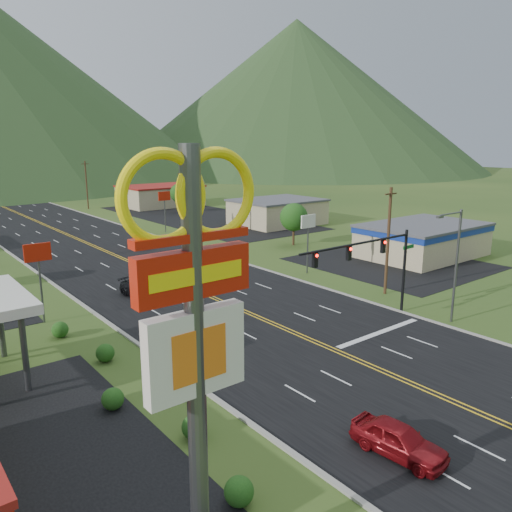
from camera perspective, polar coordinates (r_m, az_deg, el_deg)
ground at (r=29.51m, az=26.93°, el=-16.96°), size 500.00×500.00×0.00m
road at (r=29.51m, az=26.93°, el=-16.96°), size 20.00×460.00×0.04m
pylon_sign at (r=14.51m, az=-7.09°, el=-6.22°), size 4.32×0.60×14.00m
traffic_signal at (r=39.65m, az=13.37°, el=-0.06°), size 13.10×0.43×7.00m
streetlight_east at (r=41.35m, az=21.77°, el=-0.32°), size 3.28×0.25×9.00m
building_east_near at (r=65.33m, az=18.54°, el=1.94°), size 15.40×10.40×4.10m
building_east_mid at (r=86.46m, az=2.46°, el=5.09°), size 14.40×11.40×4.30m
building_east_far at (r=113.13m, az=-10.87°, el=6.80°), size 16.40×12.40×4.50m
pole_sign_west_a at (r=41.98m, az=-23.62°, el=-0.48°), size 2.00×0.18×6.40m
pole_sign_east_a at (r=53.66m, az=5.98°, el=3.28°), size 2.00×0.18×6.40m
pole_sign_east_b at (r=79.49m, az=-10.43°, el=6.30°), size 2.00×0.18×6.40m
tree_east_a at (r=68.55m, az=4.35°, el=4.45°), size 3.84×3.84×5.82m
tree_east_b at (r=101.53m, az=-8.73°, el=7.12°), size 3.84×3.84×5.82m
utility_pole_a at (r=47.54m, az=14.86°, el=1.75°), size 1.60×0.28×10.00m
utility_pole_b at (r=75.38m, az=-8.28°, el=6.08°), size 1.60×0.28×10.00m
utility_pole_c at (r=111.64m, az=-18.80°, el=7.74°), size 1.60×0.28×10.00m
utility_pole_d at (r=149.81m, az=-24.10°, el=8.48°), size 1.60×0.28×10.00m
mountain_ne at (r=254.09m, az=4.55°, el=17.70°), size 180.00×180.00×70.00m
car_red_near at (r=25.04m, az=15.97°, el=-19.60°), size 2.28×4.66×1.53m
car_dark_mid at (r=46.99m, az=-12.91°, el=-3.78°), size 2.88×5.42×1.49m
car_red_far at (r=69.23m, az=-13.19°, el=1.56°), size 1.66×4.43×1.44m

